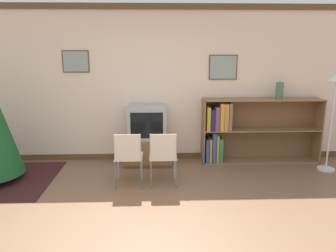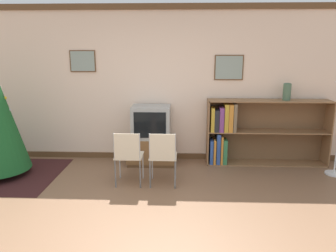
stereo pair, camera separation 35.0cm
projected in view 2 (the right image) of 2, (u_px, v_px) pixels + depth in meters
The scene contains 9 objects.
ground_plane at pixel (137, 237), 3.54m from camera, with size 24.00×24.00×0.00m, color brown.
wall_back at pixel (155, 85), 5.76m from camera, with size 8.84×0.11×2.70m.
area_rug at pixel (0, 175), 5.24m from camera, with size 1.86×1.56×0.01m.
tv_console at pixel (152, 150), 5.72m from camera, with size 0.83×0.50×0.47m.
television at pixel (151, 122), 5.60m from camera, with size 0.65×0.48×0.55m.
folding_chair_left at pixel (128, 155), 4.75m from camera, with size 0.40×0.40×0.82m.
folding_chair_right at pixel (163, 155), 4.73m from camera, with size 0.40×0.40×0.82m.
bookshelf at pixel (246, 132), 5.66m from camera, with size 2.07×0.36×1.13m.
vase at pixel (287, 92), 5.47m from camera, with size 0.13×0.13×0.29m.
Camera 2 is at (0.46, -3.14, 2.01)m, focal length 35.00 mm.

